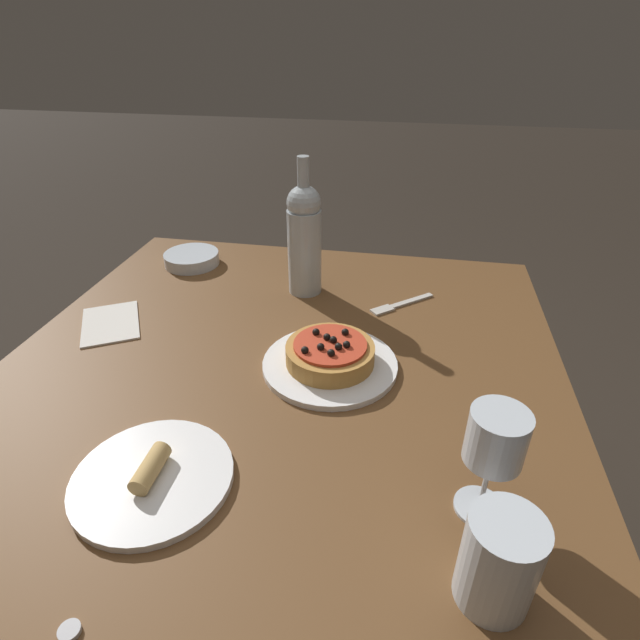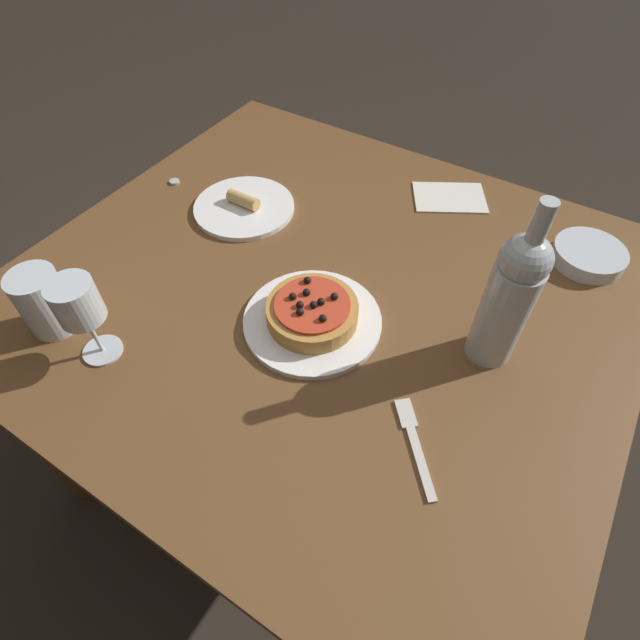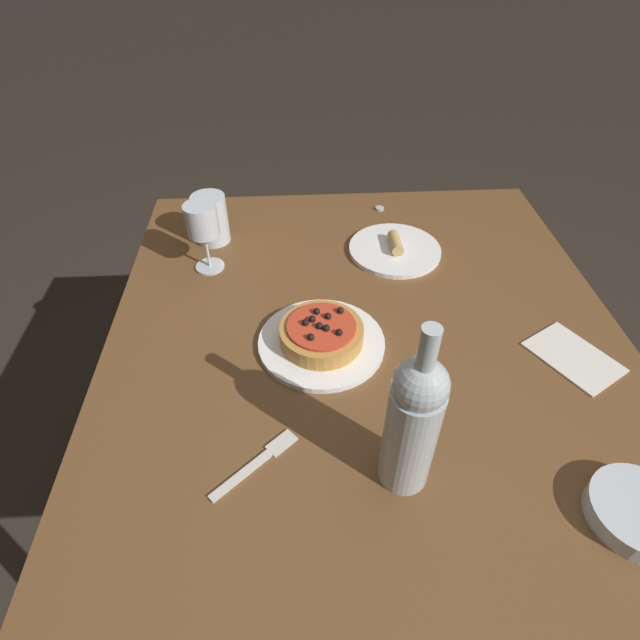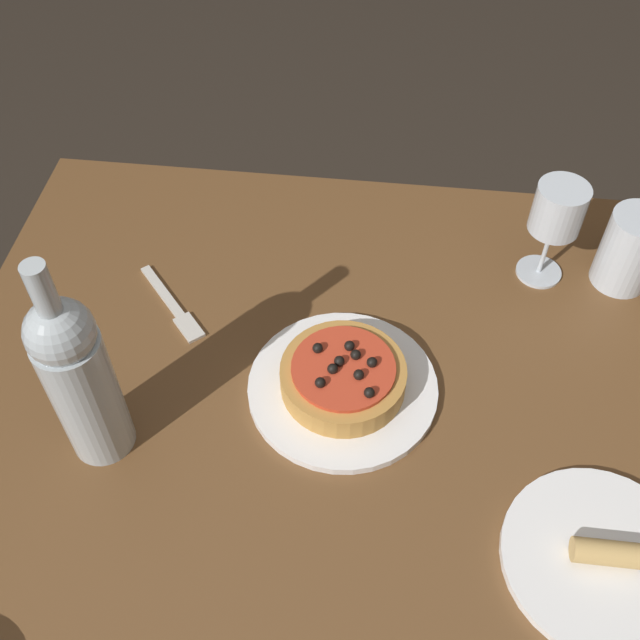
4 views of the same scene
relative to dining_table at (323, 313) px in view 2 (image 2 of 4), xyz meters
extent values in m
plane|color=#2D261E|center=(0.00, 0.00, -0.64)|extent=(14.00, 14.00, 0.00)
cube|color=brown|center=(0.00, 0.00, 0.07)|extent=(1.16, 1.06, 0.03)
cylinder|color=brown|center=(0.52, 0.47, -0.30)|extent=(0.06, 0.06, 0.69)
cylinder|color=brown|center=(-0.52, 0.47, -0.30)|extent=(0.06, 0.06, 0.69)
cylinder|color=brown|center=(-0.52, -0.47, -0.30)|extent=(0.06, 0.06, 0.69)
cylinder|color=white|center=(0.04, -0.10, 0.09)|extent=(0.25, 0.25, 0.01)
cylinder|color=#BC843D|center=(0.04, -0.10, 0.12)|extent=(0.17, 0.17, 0.04)
cylinder|color=red|center=(0.04, -0.10, 0.14)|extent=(0.14, 0.14, 0.01)
sphere|color=black|center=(0.04, -0.10, 0.14)|extent=(0.01, 0.01, 0.01)
sphere|color=black|center=(0.02, -0.11, 0.14)|extent=(0.01, 0.01, 0.01)
sphere|color=black|center=(0.00, -0.06, 0.14)|extent=(0.01, 0.01, 0.01)
sphere|color=black|center=(0.07, -0.12, 0.14)|extent=(0.01, 0.01, 0.01)
sphere|color=black|center=(0.03, -0.13, 0.14)|extent=(0.01, 0.01, 0.01)
sphere|color=black|center=(0.06, -0.06, 0.14)|extent=(0.01, 0.01, 0.01)
sphere|color=black|center=(0.00, -0.10, 0.14)|extent=(0.01, 0.01, 0.01)
sphere|color=black|center=(0.02, -0.08, 0.14)|extent=(0.01, 0.01, 0.01)
sphere|color=black|center=(0.05, -0.09, 0.14)|extent=(0.01, 0.01, 0.01)
cylinder|color=silver|center=(-0.24, -0.35, 0.09)|extent=(0.07, 0.07, 0.00)
cylinder|color=silver|center=(-0.24, -0.35, 0.14)|extent=(0.01, 0.01, 0.09)
cylinder|color=silver|center=(-0.24, -0.35, 0.22)|extent=(0.07, 0.07, 0.07)
cylinder|color=#B2BCC1|center=(0.33, 0.01, 0.19)|extent=(0.08, 0.08, 0.20)
sphere|color=#B2BCC1|center=(0.33, 0.01, 0.30)|extent=(0.08, 0.08, 0.08)
cylinder|color=#B2BCC1|center=(0.33, 0.01, 0.36)|extent=(0.03, 0.03, 0.08)
cylinder|color=silver|center=(-0.36, -0.35, 0.15)|extent=(0.08, 0.08, 0.12)
cylinder|color=silver|center=(0.42, 0.34, 0.10)|extent=(0.14, 0.14, 0.03)
cube|color=beige|center=(0.32, -0.24, 0.09)|extent=(0.09, 0.10, 0.00)
cube|color=beige|center=(0.26, -0.18, 0.09)|extent=(0.05, 0.06, 0.00)
cylinder|color=white|center=(-0.28, 0.11, 0.09)|extent=(0.23, 0.23, 0.01)
cylinder|color=tan|center=(-0.28, 0.11, 0.11)|extent=(0.08, 0.03, 0.03)
cube|color=silver|center=(0.10, 0.39, 0.09)|extent=(0.20, 0.18, 0.00)
cylinder|color=#B7B7BC|center=(-0.48, 0.10, 0.09)|extent=(0.02, 0.02, 0.01)
camera|label=1|loc=(-0.71, -0.22, 0.65)|focal=28.00mm
camera|label=2|loc=(0.36, -0.59, 0.79)|focal=28.00mm
camera|label=3|loc=(0.74, -0.14, 0.80)|focal=28.00mm
camera|label=4|loc=(0.00, 0.47, 0.91)|focal=42.00mm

